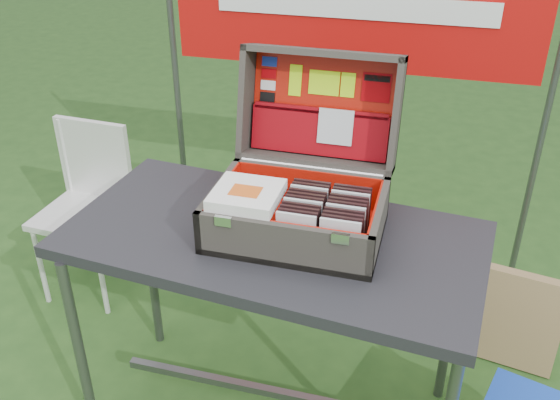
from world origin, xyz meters
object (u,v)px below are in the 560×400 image
(table, at_px, (273,333))
(suitcase, at_px, (302,156))
(cardboard_box, at_px, (510,318))
(chair, at_px, (82,217))

(table, distance_m, suitcase, 0.67)
(cardboard_box, bearing_deg, chair, -168.19)
(table, xyz_separation_m, cardboard_box, (0.85, 0.56, -0.21))
(table, bearing_deg, chair, 159.32)
(table, bearing_deg, suitcase, 53.87)
(suitcase, distance_m, cardboard_box, 1.26)
(table, xyz_separation_m, chair, (-1.07, 0.53, -0.01))
(suitcase, distance_m, chair, 1.39)
(suitcase, height_order, cardboard_box, suitcase)
(table, xyz_separation_m, suitcase, (0.07, 0.08, 0.66))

